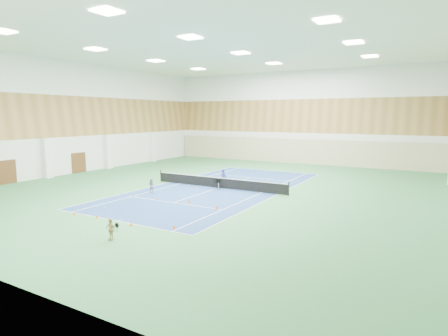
% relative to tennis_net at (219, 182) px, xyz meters
% --- Properties ---
extents(ground, '(40.00, 40.00, 0.00)m').
position_rel_tennis_net_xyz_m(ground, '(0.00, 0.00, -0.55)').
color(ground, '#307140').
rests_on(ground, ground).
extents(room_shell, '(36.00, 40.00, 12.00)m').
position_rel_tennis_net_xyz_m(room_shell, '(0.00, 0.00, 5.45)').
color(room_shell, white).
rests_on(room_shell, ground).
extents(wood_cladding, '(36.00, 40.00, 8.00)m').
position_rel_tennis_net_xyz_m(wood_cladding, '(0.00, 0.00, 7.45)').
color(wood_cladding, '#A2743C').
rests_on(wood_cladding, room_shell).
extents(ceiling_light_grid, '(21.40, 25.40, 0.06)m').
position_rel_tennis_net_xyz_m(ceiling_light_grid, '(0.00, 0.00, 11.37)').
color(ceiling_light_grid, white).
rests_on(ceiling_light_grid, room_shell).
extents(court_surface, '(10.97, 23.77, 0.01)m').
position_rel_tennis_net_xyz_m(court_surface, '(0.00, 0.00, -0.55)').
color(court_surface, navy).
rests_on(court_surface, ground).
extents(tennis_balls_scatter, '(10.57, 22.77, 0.07)m').
position_rel_tennis_net_xyz_m(tennis_balls_scatter, '(0.00, 0.00, -0.50)').
color(tennis_balls_scatter, '#C9D724').
rests_on(tennis_balls_scatter, ground).
extents(tennis_net, '(12.80, 0.10, 1.10)m').
position_rel_tennis_net_xyz_m(tennis_net, '(0.00, 0.00, 0.00)').
color(tennis_net, black).
rests_on(tennis_net, ground).
extents(back_curtain, '(35.40, 0.16, 3.20)m').
position_rel_tennis_net_xyz_m(back_curtain, '(0.00, 19.75, 1.05)').
color(back_curtain, '#C6B793').
rests_on(back_curtain, ground).
extents(door_left_a, '(0.08, 1.80, 2.20)m').
position_rel_tennis_net_xyz_m(door_left_a, '(-17.92, -8.00, 0.55)').
color(door_left_a, '#593319').
rests_on(door_left_a, ground).
extents(door_left_b, '(0.08, 1.80, 2.20)m').
position_rel_tennis_net_xyz_m(door_left_b, '(-17.92, 0.00, 0.55)').
color(door_left_b, '#593319').
rests_on(door_left_b, ground).
extents(coach, '(0.59, 0.39, 1.60)m').
position_rel_tennis_net_xyz_m(coach, '(0.12, 0.63, 0.25)').
color(coach, navy).
rests_on(coach, ground).
extents(child_court, '(0.70, 0.63, 1.16)m').
position_rel_tennis_net_xyz_m(child_court, '(-3.68, -4.47, 0.03)').
color(child_court, gray).
rests_on(child_court, ground).
extents(child_apron, '(0.67, 0.30, 1.12)m').
position_rel_tennis_net_xyz_m(child_apron, '(2.28, -14.52, 0.01)').
color(child_apron, tan).
rests_on(child_apron, ground).
extents(ball_cart, '(0.67, 0.67, 0.88)m').
position_rel_tennis_net_xyz_m(ball_cart, '(0.17, -0.60, -0.11)').
color(ball_cart, black).
rests_on(ball_cart, ground).
extents(cone_svc_a, '(0.18, 0.18, 0.20)m').
position_rel_tennis_net_xyz_m(cone_svc_a, '(-4.03, -6.24, -0.45)').
color(cone_svc_a, '#D8620B').
rests_on(cone_svc_a, ground).
extents(cone_svc_b, '(0.18, 0.18, 0.19)m').
position_rel_tennis_net_xyz_m(cone_svc_b, '(-1.70, -6.20, -0.45)').
color(cone_svc_b, '#ED600C').
rests_on(cone_svc_b, ground).
extents(cone_svc_c, '(0.22, 0.22, 0.24)m').
position_rel_tennis_net_xyz_m(cone_svc_c, '(1.06, -5.91, -0.43)').
color(cone_svc_c, '#FF4E0D').
rests_on(cone_svc_c, ground).
extents(cone_svc_d, '(0.20, 0.20, 0.22)m').
position_rel_tennis_net_xyz_m(cone_svc_d, '(3.64, -6.40, -0.44)').
color(cone_svc_d, '#EF480C').
rests_on(cone_svc_d, ground).
extents(cone_base_a, '(0.17, 0.17, 0.19)m').
position_rel_tennis_net_xyz_m(cone_base_a, '(-3.43, -12.20, -0.45)').
color(cone_base_a, '#DA5B0B').
rests_on(cone_base_a, ground).
extents(cone_base_b, '(0.20, 0.20, 0.22)m').
position_rel_tennis_net_xyz_m(cone_base_b, '(-1.60, -11.99, -0.44)').
color(cone_base_b, '#DA5F0B').
rests_on(cone_base_b, ground).
extents(cone_base_c, '(0.21, 0.21, 0.23)m').
position_rel_tennis_net_xyz_m(cone_base_c, '(1.42, -12.19, -0.44)').
color(cone_base_c, '#FF650D').
rests_on(cone_base_c, ground).
extents(cone_base_d, '(0.20, 0.20, 0.22)m').
position_rel_tennis_net_xyz_m(cone_base_d, '(3.87, -11.37, -0.44)').
color(cone_base_d, '#FF5A0D').
rests_on(cone_base_d, ground).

